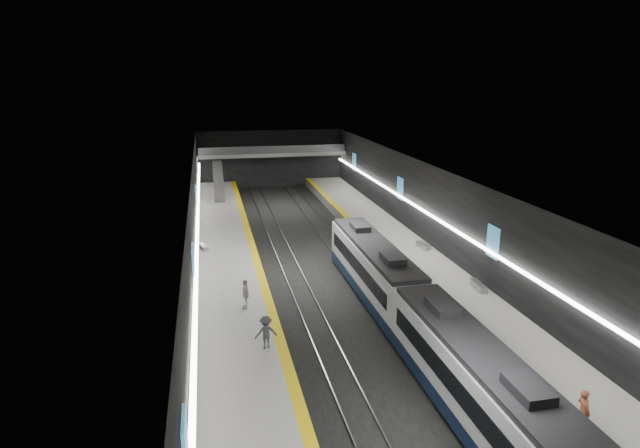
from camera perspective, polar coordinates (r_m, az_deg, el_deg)
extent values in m
plane|color=black|center=(43.18, 0.49, -5.31)|extent=(70.00, 70.00, 0.00)
cube|color=beige|center=(41.00, 0.52, 5.18)|extent=(20.00, 70.00, 0.04)
cube|color=black|center=(41.00, -13.27, -1.00)|extent=(0.04, 70.00, 8.00)
cube|color=black|center=(45.09, 13.01, 0.53)|extent=(0.04, 70.00, 8.00)
cube|color=black|center=(75.73, -5.31, 6.93)|extent=(20.00, 0.04, 8.00)
cube|color=slate|center=(42.12, -9.56, -5.37)|extent=(5.00, 70.00, 1.00)
cube|color=#9E9D99|center=(41.94, -9.59, -4.72)|extent=(5.00, 70.00, 0.02)
cube|color=yellow|center=(42.06, -6.59, -4.52)|extent=(0.60, 70.00, 0.02)
cube|color=slate|center=(45.14, 9.85, -3.93)|extent=(5.00, 70.00, 1.00)
cube|color=#9E9D99|center=(44.98, 9.88, -3.32)|extent=(5.00, 70.00, 0.02)
cube|color=yellow|center=(44.22, 7.23, -3.52)|extent=(0.60, 70.00, 0.02)
cube|color=gray|center=(42.62, -3.76, -5.55)|extent=(0.08, 70.00, 0.12)
cube|color=gray|center=(42.84, -1.84, -5.41)|extent=(0.08, 70.00, 0.12)
cube|color=gray|center=(43.56, 2.79, -5.06)|extent=(0.08, 70.00, 0.12)
cube|color=gray|center=(43.93, 4.61, -4.91)|extent=(0.08, 70.00, 0.12)
cube|color=#0F1C38|center=(26.78, 16.02, -18.40)|extent=(2.65, 15.00, 0.80)
cube|color=white|center=(25.90, 16.30, -15.37)|extent=(2.65, 15.00, 2.50)
cube|color=black|center=(25.22, 16.55, -12.64)|extent=(2.44, 14.25, 0.30)
cube|color=black|center=(25.88, 16.31, -15.27)|extent=(2.69, 13.20, 1.00)
cube|color=#0F1C38|center=(38.99, 5.74, -6.59)|extent=(2.65, 15.00, 0.80)
cube|color=white|center=(38.40, 5.80, -4.31)|extent=(2.65, 15.00, 2.50)
cube|color=black|center=(37.94, 5.86, -2.33)|extent=(2.44, 14.25, 0.30)
cube|color=black|center=(38.38, 5.81, -4.24)|extent=(2.69, 13.20, 1.00)
cube|color=black|center=(31.89, 9.95, -8.89)|extent=(1.85, 0.05, 1.20)
cube|color=#3F8ABD|center=(33.23, -13.36, -4.06)|extent=(0.10, 1.50, 2.20)
cube|color=#3F8ABD|center=(50.56, -13.07, 2.75)|extent=(0.10, 1.50, 2.20)
cube|color=#3F8ABD|center=(67.25, -12.94, 5.91)|extent=(0.10, 1.50, 2.20)
cube|color=#3F8ABD|center=(38.12, 17.95, -1.84)|extent=(0.10, 1.50, 2.20)
cube|color=#3F8ABD|center=(53.90, 8.53, 3.77)|extent=(0.10, 1.50, 2.20)
cube|color=#3F8ABD|center=(69.80, 3.66, 6.63)|extent=(0.10, 1.50, 2.20)
cube|color=white|center=(41.05, -12.97, -1.25)|extent=(0.25, 68.60, 0.12)
cube|color=white|center=(45.05, 12.76, 0.27)|extent=(0.25, 68.60, 0.12)
cube|color=gray|center=(73.62, -5.14, 7.47)|extent=(20.00, 3.00, 0.50)
cube|color=#47474C|center=(72.09, -5.01, 7.90)|extent=(19.60, 0.08, 1.00)
cube|color=#99999E|center=(66.55, -10.78, 4.54)|extent=(1.20, 7.50, 3.92)
cube|color=#99999E|center=(46.91, -12.37, -2.40)|extent=(0.94, 1.71, 0.40)
cube|color=#99999E|center=(39.12, 16.56, -6.37)|extent=(0.66, 1.88, 0.45)
cube|color=#99999E|center=(47.01, 10.94, -2.28)|extent=(0.71, 1.73, 0.41)
imported|color=#BB5E46|center=(25.98, 26.27, -17.47)|extent=(0.47, 0.72, 1.95)
imported|color=silver|center=(34.70, -7.96, -7.39)|extent=(0.52, 1.16, 1.95)
imported|color=#42424A|center=(29.79, -5.79, -11.45)|extent=(1.29, 0.82, 1.89)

